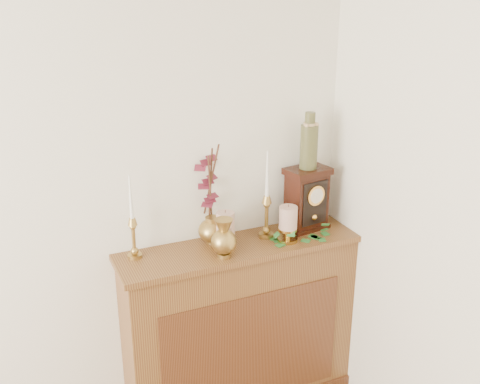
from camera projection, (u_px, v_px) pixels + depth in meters
name	position (u px, v px, depth m)	size (l,w,h in m)	color
console_shelf	(241.00, 329.00, 2.95)	(1.24, 0.34, 0.93)	brown
candlestick_left	(133.00, 231.00, 2.59)	(0.07, 0.07, 0.41)	tan
candlestick_center	(267.00, 210.00, 2.80)	(0.08, 0.08, 0.45)	tan
bud_vase	(224.00, 239.00, 2.61)	(0.12, 0.12, 0.19)	tan
ginger_jar	(209.00, 197.00, 2.74)	(0.21, 0.23, 0.52)	tan
pillar_candle_left	(225.00, 228.00, 2.71)	(0.10, 0.10, 0.19)	#BB9641
pillar_candle_right	(288.00, 222.00, 2.77)	(0.10, 0.10, 0.20)	#BB9641
ivy_garland	(304.00, 236.00, 2.84)	(0.40, 0.17, 0.07)	#2A6F2A
mantel_clock	(307.00, 199.00, 2.90)	(0.24, 0.19, 0.33)	black
ceramic_vase	(309.00, 144.00, 2.80)	(0.09, 0.09, 0.29)	#172E22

